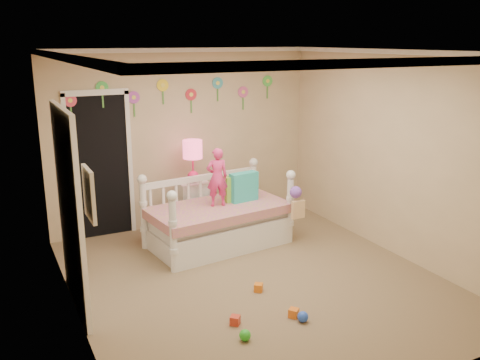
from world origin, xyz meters
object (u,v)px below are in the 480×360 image
child (217,177)px  table_lamp (193,155)px  daybed (218,209)px  nightstand (194,206)px

child → table_lamp: (-0.05, 0.73, 0.17)m
daybed → nightstand: (-0.06, 0.72, -0.15)m
child → nightstand: child is taller
nightstand → daybed: bearing=-83.6°
daybed → table_lamp: table_lamp is taller
child → nightstand: size_ratio=1.10×
table_lamp → child: bearing=-85.8°
child → daybed: bearing=-125.6°
child → nightstand: bearing=-74.7°
daybed → table_lamp: bearing=88.5°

